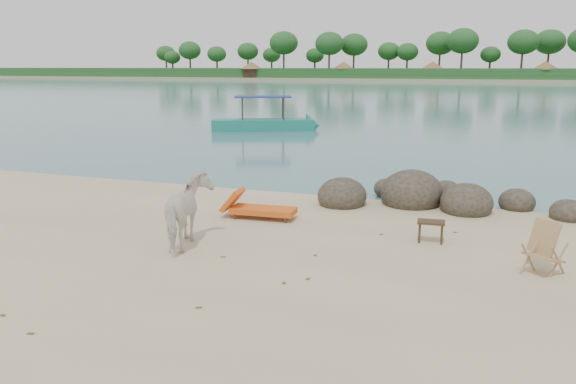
{
  "coord_description": "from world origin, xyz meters",
  "views": [
    {
      "loc": [
        3.2,
        -8.75,
        3.56
      ],
      "look_at": [
        -0.62,
        2.0,
        1.0
      ],
      "focal_mm": 35.0,
      "sensor_mm": 36.0,
      "label": 1
    }
  ],
  "objects_px": {
    "deck_chair": "(544,251)",
    "boat_near": "(263,102)",
    "boulders": "(424,198)",
    "lounge_chair": "(263,208)",
    "cow": "(189,213)",
    "side_table": "(431,233)"
  },
  "relations": [
    {
      "from": "cow",
      "to": "boat_near",
      "type": "distance_m",
      "value": 21.55
    },
    {
      "from": "lounge_chair",
      "to": "boat_near",
      "type": "bearing_deg",
      "value": 108.0
    },
    {
      "from": "side_table",
      "to": "deck_chair",
      "type": "distance_m",
      "value": 2.36
    },
    {
      "from": "side_table",
      "to": "lounge_chair",
      "type": "relative_size",
      "value": 0.29
    },
    {
      "from": "lounge_chair",
      "to": "cow",
      "type": "bearing_deg",
      "value": -107.74
    },
    {
      "from": "boulders",
      "to": "cow",
      "type": "height_order",
      "value": "cow"
    },
    {
      "from": "deck_chair",
      "to": "boulders",
      "type": "bearing_deg",
      "value": 163.35
    },
    {
      "from": "cow",
      "to": "lounge_chair",
      "type": "xyz_separation_m",
      "value": [
        0.59,
        2.44,
        -0.43
      ]
    },
    {
      "from": "cow",
      "to": "lounge_chair",
      "type": "relative_size",
      "value": 0.88
    },
    {
      "from": "boulders",
      "to": "cow",
      "type": "bearing_deg",
      "value": -128.75
    },
    {
      "from": "boat_near",
      "to": "side_table",
      "type": "bearing_deg",
      "value": -82.29
    },
    {
      "from": "cow",
      "to": "lounge_chair",
      "type": "distance_m",
      "value": 2.55
    },
    {
      "from": "boulders",
      "to": "lounge_chair",
      "type": "height_order",
      "value": "boulders"
    },
    {
      "from": "cow",
      "to": "lounge_chair",
      "type": "height_order",
      "value": "cow"
    },
    {
      "from": "deck_chair",
      "to": "boat_near",
      "type": "relative_size",
      "value": 0.14
    },
    {
      "from": "cow",
      "to": "deck_chair",
      "type": "bearing_deg",
      "value": 169.35
    },
    {
      "from": "deck_chair",
      "to": "cow",
      "type": "bearing_deg",
      "value": -130.7
    },
    {
      "from": "lounge_chair",
      "to": "boulders",
      "type": "bearing_deg",
      "value": 32.82
    },
    {
      "from": "cow",
      "to": "boat_near",
      "type": "relative_size",
      "value": 0.26
    },
    {
      "from": "side_table",
      "to": "cow",
      "type": "bearing_deg",
      "value": -162.05
    },
    {
      "from": "boat_near",
      "to": "cow",
      "type": "bearing_deg",
      "value": -95.3
    },
    {
      "from": "deck_chair",
      "to": "lounge_chair",
      "type": "bearing_deg",
      "value": -153.14
    }
  ]
}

